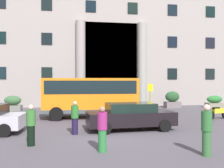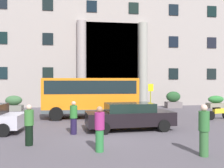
{
  "view_description": "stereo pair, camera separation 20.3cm",
  "coord_description": "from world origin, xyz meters",
  "px_view_note": "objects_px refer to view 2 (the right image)",
  "views": [
    {
      "loc": [
        -1.59,
        -11.94,
        2.55
      ],
      "look_at": [
        0.98,
        5.15,
        2.38
      ],
      "focal_mm": 39.48,
      "sensor_mm": 36.0,
      "label": 1
    },
    {
      "loc": [
        -1.39,
        -11.97,
        2.55
      ],
      "look_at": [
        0.98,
        5.15,
        2.38
      ],
      "focal_mm": 39.48,
      "sensor_mm": 36.0,
      "label": 2
    }
  ],
  "objects_px": {
    "pedestrian_woman_dark_dress": "(29,125)",
    "hedge_planter_far_west": "(103,102)",
    "pedestrian_child_trailing": "(204,130)",
    "bus_stop_sign": "(151,95)",
    "pedestrian_woman_with_bag": "(74,118)",
    "motorcycle_near_kerb": "(218,113)",
    "white_taxi_kerbside": "(130,116)",
    "hedge_planter_far_east": "(216,102)",
    "hedge_planter_entrance_right": "(173,100)",
    "orange_minibus": "(91,94)",
    "pedestrian_man_red_shirt": "(100,129)",
    "hedge_planter_entrance_left": "(14,103)"
  },
  "relations": [
    {
      "from": "bus_stop_sign",
      "to": "pedestrian_woman_dark_dress",
      "type": "height_order",
      "value": "bus_stop_sign"
    },
    {
      "from": "hedge_planter_far_east",
      "to": "pedestrian_woman_with_bag",
      "type": "relative_size",
      "value": 1.02
    },
    {
      "from": "bus_stop_sign",
      "to": "pedestrian_woman_with_bag",
      "type": "relative_size",
      "value": 1.47
    },
    {
      "from": "hedge_planter_far_west",
      "to": "pedestrian_woman_dark_dress",
      "type": "height_order",
      "value": "pedestrian_woman_dark_dress"
    },
    {
      "from": "orange_minibus",
      "to": "pedestrian_woman_dark_dress",
      "type": "xyz_separation_m",
      "value": [
        -2.83,
        -7.32,
        -0.84
      ]
    },
    {
      "from": "pedestrian_woman_with_bag",
      "to": "pedestrian_man_red_shirt",
      "type": "height_order",
      "value": "pedestrian_man_red_shirt"
    },
    {
      "from": "pedestrian_woman_dark_dress",
      "to": "hedge_planter_far_west",
      "type": "bearing_deg",
      "value": 1.02
    },
    {
      "from": "hedge_planter_far_east",
      "to": "hedge_planter_entrance_right",
      "type": "height_order",
      "value": "hedge_planter_entrance_right"
    },
    {
      "from": "bus_stop_sign",
      "to": "motorcycle_near_kerb",
      "type": "xyz_separation_m",
      "value": [
        3.4,
        -4.23,
        -1.02
      ]
    },
    {
      "from": "motorcycle_near_kerb",
      "to": "white_taxi_kerbside",
      "type": "bearing_deg",
      "value": -172.48
    },
    {
      "from": "pedestrian_woman_dark_dress",
      "to": "orange_minibus",
      "type": "bearing_deg",
      "value": -1.0
    },
    {
      "from": "bus_stop_sign",
      "to": "pedestrian_woman_with_bag",
      "type": "xyz_separation_m",
      "value": [
        -6.14,
        -7.57,
        -0.67
      ]
    },
    {
      "from": "white_taxi_kerbside",
      "to": "motorcycle_near_kerb",
      "type": "distance_m",
      "value": 7.12
    },
    {
      "from": "orange_minibus",
      "to": "motorcycle_near_kerb",
      "type": "xyz_separation_m",
      "value": [
        8.43,
        -2.12,
        -1.2
      ]
    },
    {
      "from": "hedge_planter_far_west",
      "to": "motorcycle_near_kerb",
      "type": "height_order",
      "value": "hedge_planter_far_west"
    },
    {
      "from": "white_taxi_kerbside",
      "to": "pedestrian_woman_dark_dress",
      "type": "relative_size",
      "value": 2.87
    },
    {
      "from": "motorcycle_near_kerb",
      "to": "pedestrian_child_trailing",
      "type": "relative_size",
      "value": 1.07
    },
    {
      "from": "hedge_planter_entrance_right",
      "to": "pedestrian_woman_with_bag",
      "type": "distance_m",
      "value": 14.27
    },
    {
      "from": "pedestrian_woman_dark_dress",
      "to": "hedge_planter_far_east",
      "type": "bearing_deg",
      "value": -31.51
    },
    {
      "from": "bus_stop_sign",
      "to": "hedge_planter_far_west",
      "type": "xyz_separation_m",
      "value": [
        -3.65,
        2.72,
        -0.78
      ]
    },
    {
      "from": "hedge_planter_far_west",
      "to": "hedge_planter_entrance_right",
      "type": "height_order",
      "value": "hedge_planter_entrance_right"
    },
    {
      "from": "hedge_planter_entrance_left",
      "to": "hedge_planter_entrance_right",
      "type": "bearing_deg",
      "value": 0.96
    },
    {
      "from": "white_taxi_kerbside",
      "to": "motorcycle_near_kerb",
      "type": "relative_size",
      "value": 2.47
    },
    {
      "from": "hedge_planter_entrance_right",
      "to": "pedestrian_man_red_shirt",
      "type": "bearing_deg",
      "value": -121.12
    },
    {
      "from": "bus_stop_sign",
      "to": "pedestrian_woman_dark_dress",
      "type": "distance_m",
      "value": 12.3
    },
    {
      "from": "pedestrian_woman_with_bag",
      "to": "pedestrian_child_trailing",
      "type": "height_order",
      "value": "pedestrian_child_trailing"
    },
    {
      "from": "hedge_planter_far_east",
      "to": "pedestrian_woman_dark_dress",
      "type": "bearing_deg",
      "value": -141.65
    },
    {
      "from": "pedestrian_child_trailing",
      "to": "motorcycle_near_kerb",
      "type": "bearing_deg",
      "value": -146.67
    },
    {
      "from": "white_taxi_kerbside",
      "to": "pedestrian_woman_with_bag",
      "type": "bearing_deg",
      "value": -169.95
    },
    {
      "from": "pedestrian_woman_dark_dress",
      "to": "pedestrian_child_trailing",
      "type": "xyz_separation_m",
      "value": [
        6.19,
        -2.29,
        0.08
      ]
    },
    {
      "from": "hedge_planter_entrance_left",
      "to": "pedestrian_man_red_shirt",
      "type": "bearing_deg",
      "value": -65.02
    },
    {
      "from": "hedge_planter_entrance_left",
      "to": "pedestrian_child_trailing",
      "type": "xyz_separation_m",
      "value": [
        9.84,
        -14.67,
        0.26
      ]
    },
    {
      "from": "bus_stop_sign",
      "to": "hedge_planter_far_east",
      "type": "distance_m",
      "value": 7.77
    },
    {
      "from": "orange_minibus",
      "to": "pedestrian_woman_dark_dress",
      "type": "height_order",
      "value": "orange_minibus"
    },
    {
      "from": "hedge_planter_far_west",
      "to": "orange_minibus",
      "type": "bearing_deg",
      "value": -105.96
    },
    {
      "from": "bus_stop_sign",
      "to": "orange_minibus",
      "type": "bearing_deg",
      "value": -157.24
    },
    {
      "from": "motorcycle_near_kerb",
      "to": "pedestrian_child_trailing",
      "type": "height_order",
      "value": "pedestrian_child_trailing"
    },
    {
      "from": "hedge_planter_far_west",
      "to": "pedestrian_man_red_shirt",
      "type": "xyz_separation_m",
      "value": [
        -1.5,
        -13.42,
        0.14
      ]
    },
    {
      "from": "hedge_planter_entrance_left",
      "to": "hedge_planter_far_east",
      "type": "relative_size",
      "value": 0.91
    },
    {
      "from": "bus_stop_sign",
      "to": "pedestrian_child_trailing",
      "type": "xyz_separation_m",
      "value": [
        -1.67,
        -11.72,
        -0.57
      ]
    },
    {
      "from": "white_taxi_kerbside",
      "to": "pedestrian_child_trailing",
      "type": "xyz_separation_m",
      "value": [
        1.55,
        -4.89,
        0.16
      ]
    },
    {
      "from": "hedge_planter_entrance_right",
      "to": "pedestrian_child_trailing",
      "type": "xyz_separation_m",
      "value": [
        -4.9,
        -14.92,
        0.13
      ]
    },
    {
      "from": "orange_minibus",
      "to": "hedge_planter_entrance_left",
      "type": "distance_m",
      "value": 8.28
    },
    {
      "from": "hedge_planter_entrance_left",
      "to": "pedestrian_woman_with_bag",
      "type": "xyz_separation_m",
      "value": [
        5.37,
        -10.51,
        0.17
      ]
    },
    {
      "from": "hedge_planter_far_east",
      "to": "hedge_planter_far_west",
      "type": "bearing_deg",
      "value": 179.09
    },
    {
      "from": "orange_minibus",
      "to": "motorcycle_near_kerb",
      "type": "relative_size",
      "value": 3.44
    },
    {
      "from": "motorcycle_near_kerb",
      "to": "hedge_planter_far_east",
      "type": "bearing_deg",
      "value": 46.25
    },
    {
      "from": "pedestrian_man_red_shirt",
      "to": "hedge_planter_entrance_left",
      "type": "bearing_deg",
      "value": -179.25
    },
    {
      "from": "hedge_planter_far_west",
      "to": "pedestrian_child_trailing",
      "type": "distance_m",
      "value": 14.58
    },
    {
      "from": "pedestrian_woman_dark_dress",
      "to": "white_taxi_kerbside",
      "type": "bearing_deg",
      "value": -40.65
    }
  ]
}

